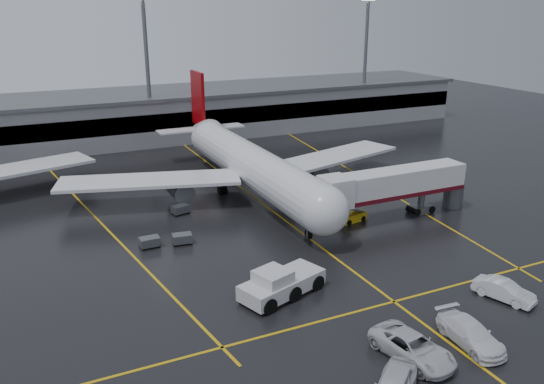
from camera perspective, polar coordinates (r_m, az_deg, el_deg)
name	(u,v)px	position (r m, az deg, el deg)	size (l,w,h in m)	color
ground	(280,217)	(65.80, 0.83, -2.56)	(220.00, 220.00, 0.00)	black
apron_line_centre	(280,217)	(65.79, 0.83, -2.55)	(0.25, 90.00, 0.02)	gold
apron_line_stop	(394,302)	(48.90, 12.45, -10.96)	(60.00, 0.25, 0.02)	gold
apron_line_left	(93,215)	(69.62, -17.92, -2.28)	(0.25, 70.00, 0.02)	gold
apron_line_right	(360,176)	(82.63, 9.03, 1.69)	(0.25, 70.00, 0.02)	gold
terminal	(170,113)	(108.24, -10.49, 7.99)	(122.00, 19.00, 8.60)	gray
light_mast_mid	(147,63)	(99.95, -12.75, 12.87)	(3.00, 1.20, 25.45)	#595B60
light_mast_right	(366,53)	(118.32, 9.61, 13.90)	(3.00, 1.20, 25.45)	#595B60
main_airliner	(248,163)	(72.86, -2.51, 3.04)	(48.80, 45.60, 14.10)	silver
jet_bridge	(395,186)	(65.70, 12.53, 0.59)	(19.90, 3.40, 6.05)	silver
pushback_tractor	(280,284)	(48.15, 0.85, -9.48)	(8.42, 5.49, 2.80)	silver
belt_loader	(352,217)	(64.94, 8.28, -2.57)	(3.48, 2.00, 2.09)	gold
service_van_a	(412,347)	(41.81, 14.27, -15.24)	(3.01, 6.52, 1.81)	silver
service_van_b	(471,334)	(44.56, 19.77, -13.56)	(2.46, 6.06, 1.76)	white
service_van_c	(504,290)	(51.67, 22.77, -9.33)	(1.78, 5.11, 1.68)	silver
baggage_cart_a	(182,238)	(59.01, -9.24, -4.74)	(2.17, 1.58, 1.12)	#595B60
baggage_cart_b	(150,242)	(58.83, -12.49, -5.02)	(2.04, 1.36, 1.12)	#595B60
baggage_cart_c	(180,209)	(67.35, -9.42, -1.74)	(2.23, 1.70, 1.12)	#595B60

